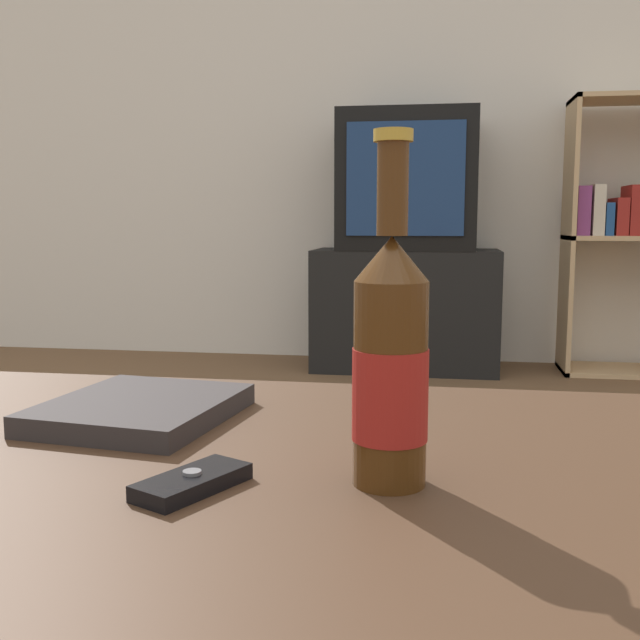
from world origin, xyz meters
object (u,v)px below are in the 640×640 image
tv_stand (405,310)px  table_book (141,409)px  cell_phone (189,482)px  television (407,181)px  beer_bottle (390,362)px  bookshelf (614,229)px

tv_stand → table_book: bearing=-93.9°
cell_phone → television: bearing=115.5°
cell_phone → beer_bottle: bearing=41.1°
bookshelf → beer_bottle: 2.94m
beer_bottle → tv_stand: bearing=92.4°
tv_stand → television: size_ratio=1.36×
television → table_book: television is taller
television → cell_phone: bearing=-91.0°
tv_stand → table_book: (-0.18, -2.61, 0.20)m
beer_bottle → table_book: bearing=151.0°
beer_bottle → table_book: beer_bottle is taller
beer_bottle → cell_phone: beer_bottle is taller
tv_stand → cell_phone: 2.83m
bookshelf → cell_phone: bearing=-108.3°
tv_stand → table_book: size_ratio=3.39×
television → beer_bottle: size_ratio=2.03×
television → beer_bottle: bearing=-87.6°
bookshelf → tv_stand: bearing=-176.4°
beer_bottle → cell_phone: 0.20m
television → beer_bottle: (0.12, -2.77, -0.29)m
tv_stand → beer_bottle: size_ratio=2.77×
table_book → bookshelf: bearing=75.7°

